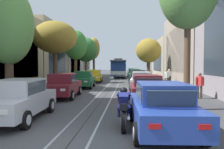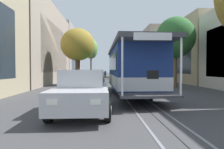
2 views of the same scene
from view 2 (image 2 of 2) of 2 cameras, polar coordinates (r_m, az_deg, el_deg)
ground_plane at (r=25.66m, az=1.44°, el=-2.10°), size 160.00×160.00×0.00m
trolley_track_rails at (r=22.84m, az=1.91°, el=-2.52°), size 1.14×56.30×0.01m
building_facade_left at (r=27.43m, az=22.66°, el=6.61°), size 5.39×48.00×10.69m
building_facade_right at (r=25.59m, az=-20.68°, el=7.49°), size 5.07×48.00×9.59m
parked_car_silver_near_left at (r=42.13m, az=3.67°, el=0.37°), size 2.12×4.41×1.58m
parked_car_maroon_second_left at (r=36.19m, az=4.68°, el=0.20°), size 2.13×4.42×1.58m
parked_car_green_mid_left at (r=29.84m, az=6.05°, el=-0.07°), size 2.13×4.42×1.58m
parked_car_yellow_fourth_left at (r=23.17m, az=8.44°, el=-0.51°), size 2.14×4.42×1.58m
parked_car_blue_near_right at (r=43.12m, az=-3.67°, el=0.40°), size 2.11×4.41×1.58m
parked_car_maroon_second_right at (r=37.32m, az=-3.88°, el=0.24°), size 2.02×4.37×1.58m
parked_car_white_mid_right at (r=30.99m, az=-4.30°, el=-0.01°), size 2.13×4.42×1.58m
parked_car_black_fourth_right at (r=25.25m, az=-4.66°, el=-0.34°), size 2.08×4.40×1.58m
parked_car_green_fifth_right at (r=18.94m, az=-5.19°, el=-0.94°), size 2.03×4.37×1.58m
parked_car_green_sixth_right at (r=13.57m, az=-6.70°, el=-1.88°), size 2.14×4.42×1.58m
parked_car_silver_far_right at (r=7.20m, az=-8.71°, el=-4.82°), size 2.02×4.37×1.58m
street_tree_kerb_left_near at (r=39.68m, az=6.88°, el=5.18°), size 2.65×2.30×6.28m
street_tree_kerb_left_second at (r=32.16m, az=9.30°, el=6.74°), size 3.86×3.59×6.00m
street_tree_kerb_left_mid at (r=24.83m, az=12.93°, el=8.33°), size 2.82×2.79×6.42m
street_tree_kerb_left_fourth at (r=18.54m, az=18.46°, el=10.43°), size 3.48×3.55×6.38m
street_tree_kerb_right_near at (r=39.83m, az=-6.31°, el=7.60°), size 2.80×2.96×7.98m
street_tree_kerb_right_second at (r=20.14m, az=-10.23°, el=8.68°), size 3.45×3.38×5.84m
cable_car_trolley at (r=11.91m, az=5.88°, el=1.81°), size 2.73×9.16×3.28m
motorcycle_with_rider at (r=42.67m, az=-2.03°, el=0.19°), size 0.56×1.99×1.37m
pedestrian_on_left_pavement at (r=27.94m, az=-10.18°, el=0.18°), size 0.55×0.42×1.73m
pedestrian_on_right_pavement at (r=24.50m, az=-13.50°, el=-0.03°), size 0.55×0.35×1.72m
pedestrian_crossing_far at (r=36.11m, az=-9.53°, el=0.41°), size 0.55×0.42×1.67m
fire_hydrant at (r=39.91m, az=-5.92°, el=-0.23°), size 0.40×0.22×0.84m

